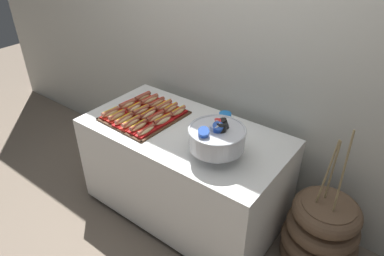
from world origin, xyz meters
TOP-DOWN VIEW (x-y plane):
  - ground_plane at (0.00, 0.00)m, footprint 10.00×10.00m
  - back_wall at (0.00, 0.53)m, footprint 6.00×0.10m
  - buffet_table at (0.00, 0.00)m, footprint 1.48×0.77m
  - floor_vase at (1.02, 0.17)m, footprint 0.50×0.50m
  - serving_tray at (-0.35, -0.03)m, footprint 0.50×0.54m
  - hot_dog_0 at (-0.54, -0.19)m, footprint 0.08×0.16m
  - hot_dog_1 at (-0.46, -0.19)m, footprint 0.07×0.16m
  - hot_dog_2 at (-0.39, -0.20)m, footprint 0.07×0.18m
  - hot_dog_3 at (-0.31, -0.20)m, footprint 0.07×0.18m
  - hot_dog_4 at (-0.24, -0.20)m, footprint 0.07×0.16m
  - hot_dog_5 at (-0.17, -0.20)m, footprint 0.06×0.16m
  - hot_dog_6 at (-0.53, -0.02)m, footprint 0.08×0.16m
  - hot_dog_7 at (-0.46, -0.03)m, footprint 0.07×0.15m
  - hot_dog_8 at (-0.38, -0.03)m, footprint 0.07×0.17m
  - hot_dog_9 at (-0.31, -0.03)m, footprint 0.07×0.18m
  - hot_dog_10 at (-0.23, -0.04)m, footprint 0.07×0.19m
  - hot_dog_11 at (-0.16, -0.04)m, footprint 0.08×0.18m
  - hot_dog_12 at (-0.53, 0.14)m, footprint 0.07×0.16m
  - hot_dog_13 at (-0.45, 0.14)m, footprint 0.08×0.19m
  - hot_dog_14 at (-0.38, 0.13)m, footprint 0.07×0.18m
  - hot_dog_15 at (-0.30, 0.13)m, footprint 0.07×0.18m
  - hot_dog_16 at (-0.23, 0.13)m, footprint 0.06×0.16m
  - hot_dog_17 at (-0.15, 0.12)m, footprint 0.07×0.16m
  - punch_bowl at (0.35, -0.11)m, footprint 0.35×0.35m
  - cup_stack at (0.23, 0.16)m, footprint 0.08×0.08m
  - donut at (0.09, 0.09)m, footprint 0.12×0.12m

SIDE VIEW (x-z plane):
  - ground_plane at x=0.00m, z-range 0.00..0.00m
  - floor_vase at x=1.02m, z-range -0.30..0.81m
  - buffet_table at x=0.00m, z-range 0.02..0.79m
  - serving_tray at x=-0.35m, z-range 0.77..0.78m
  - donut at x=0.09m, z-range 0.77..0.80m
  - hot_dog_7 at x=-0.46m, z-range 0.77..0.83m
  - hot_dog_5 at x=-0.17m, z-range 0.77..0.83m
  - hot_dog_14 at x=-0.38m, z-range 0.77..0.83m
  - hot_dog_9 at x=-0.31m, z-range 0.77..0.83m
  - hot_dog_15 at x=-0.30m, z-range 0.77..0.83m
  - hot_dog_13 at x=-0.45m, z-range 0.77..0.83m
  - hot_dog_2 at x=-0.39m, z-range 0.77..0.83m
  - hot_dog_10 at x=-0.23m, z-range 0.77..0.83m
  - hot_dog_0 at x=-0.54m, z-range 0.77..0.83m
  - hot_dog_16 at x=-0.23m, z-range 0.77..0.83m
  - hot_dog_8 at x=-0.38m, z-range 0.77..0.83m
  - hot_dog_17 at x=-0.15m, z-range 0.77..0.83m
  - hot_dog_4 at x=-0.24m, z-range 0.77..0.83m
  - hot_dog_12 at x=-0.53m, z-range 0.77..0.83m
  - hot_dog_3 at x=-0.31m, z-range 0.77..0.84m
  - hot_dog_1 at x=-0.46m, z-range 0.77..0.84m
  - hot_dog_6 at x=-0.53m, z-range 0.77..0.84m
  - hot_dog_11 at x=-0.16m, z-range 0.77..0.84m
  - cup_stack at x=0.23m, z-range 0.77..0.91m
  - punch_bowl at x=0.35m, z-range 0.78..1.04m
  - back_wall at x=0.00m, z-range 0.00..2.60m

